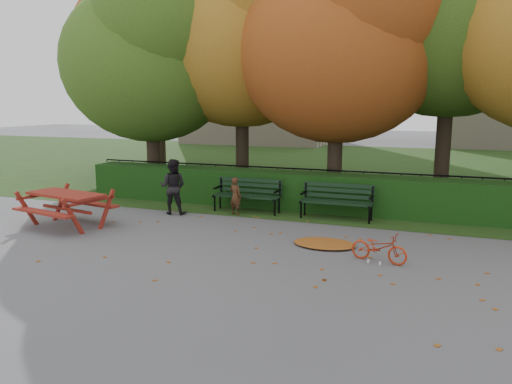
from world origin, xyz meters
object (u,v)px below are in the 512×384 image
(tree_c, at_px, (348,32))
(bench_left, at_px, (248,192))
(tree_a, at_px, (154,50))
(adult, at_px, (173,187))
(picnic_table, at_px, (66,200))
(bench_right, at_px, (337,198))
(child, at_px, (235,196))
(tree_f, at_px, (161,29))
(bicycle, at_px, (379,247))
(tree_b, at_px, (249,21))

(tree_c, distance_m, bench_left, 5.31)
(tree_a, height_order, tree_c, tree_c)
(adult, bearing_deg, bench_left, -163.06)
(tree_c, bearing_deg, picnic_table, -136.07)
(bench_right, bearing_deg, child, -168.88)
(tree_f, bearing_deg, child, -46.73)
(tree_f, xyz_separation_m, bench_right, (8.23, -5.54, -5.17))
(child, distance_m, bicycle, 4.78)
(tree_c, distance_m, picnic_table, 8.72)
(bench_right, relative_size, bicycle, 1.71)
(bench_left, distance_m, picnic_table, 4.54)
(adult, distance_m, bicycle, 5.98)
(child, xyz_separation_m, bicycle, (3.97, -2.65, -0.22))
(tree_a, xyz_separation_m, adult, (2.17, -2.83, -3.80))
(tree_c, height_order, child, tree_c)
(child, xyz_separation_m, adult, (-1.57, -0.45, 0.23))
(tree_f, bearing_deg, tree_a, -62.02)
(tree_f, distance_m, adult, 9.15)
(bicycle, bearing_deg, picnic_table, 102.50)
(picnic_table, bearing_deg, child, 49.28)
(tree_f, xyz_separation_m, picnic_table, (2.46, -8.58, -5.06))
(tree_b, relative_size, child, 8.88)
(tree_a, xyz_separation_m, tree_c, (6.02, 0.38, 0.30))
(tree_b, xyz_separation_m, tree_c, (3.28, -0.78, -0.58))
(tree_f, xyz_separation_m, bicycle, (9.66, -8.69, -5.42))
(bench_right, relative_size, child, 1.82)
(tree_c, bearing_deg, bench_left, -133.36)
(bench_left, bearing_deg, bicycle, -39.48)
(bench_right, bearing_deg, tree_b, 139.33)
(bench_left, bearing_deg, tree_f, 136.49)
(picnic_table, distance_m, child, 4.10)
(picnic_table, bearing_deg, tree_f, 117.03)
(tree_b, xyz_separation_m, bench_right, (3.54, -3.04, -4.88))
(bench_right, height_order, adult, adult)
(bench_right, height_order, picnic_table, bench_right)
(bench_right, xyz_separation_m, adult, (-4.12, -0.96, 0.20))
(bench_right, bearing_deg, adult, -166.95)
(tree_c, xyz_separation_m, picnic_table, (-5.50, -5.30, -4.19))
(tree_a, bearing_deg, bench_left, -25.76)
(tree_c, bearing_deg, bicycle, -72.65)
(bench_right, distance_m, adult, 4.24)
(child, height_order, bicycle, child)
(tree_c, relative_size, tree_f, 0.87)
(adult, bearing_deg, bicycle, 146.32)
(tree_a, distance_m, adult, 5.21)
(bench_left, bearing_deg, child, -106.54)
(bench_left, bearing_deg, bench_right, 0.00)
(bench_left, xyz_separation_m, bicycle, (3.83, -3.15, -0.24))
(bench_left, relative_size, child, 1.82)
(tree_b, bearing_deg, adult, -98.23)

